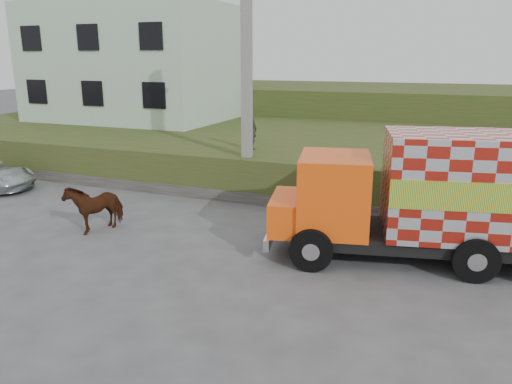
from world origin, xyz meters
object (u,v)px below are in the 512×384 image
at_px(cow, 95,206).
at_px(pedestrian, 250,128).
at_px(utility_pole, 247,80).
at_px(cargo_truck, 435,197).

bearing_deg(cow, pedestrian, 86.11).
height_order(utility_pole, cow, utility_pole).
height_order(utility_pole, pedestrian, utility_pole).
bearing_deg(utility_pole, cargo_truck, -28.28).
distance_m(utility_pole, cargo_truck, 7.52).
relative_size(cargo_truck, cow, 4.52).
bearing_deg(utility_pole, cow, -121.68).
relative_size(cow, pedestrian, 1.05).
distance_m(utility_pole, pedestrian, 2.33).
height_order(cow, pedestrian, pedestrian).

